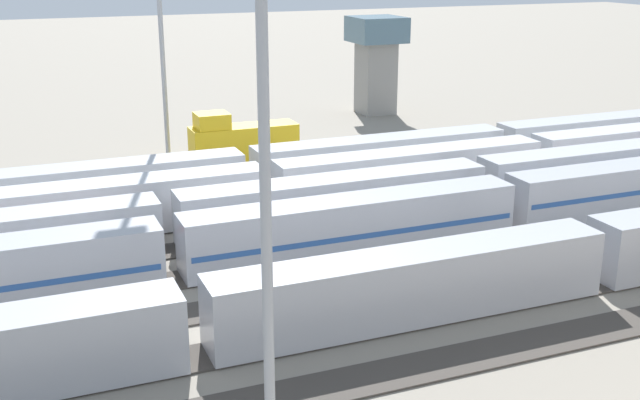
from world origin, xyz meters
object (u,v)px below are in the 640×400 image
train_on_track_0 (241,142)px  train_on_track_5 (353,226)px  train_on_track_2 (232,174)px  train_on_track_3 (253,190)px  train_on_track_7 (413,285)px  train_on_track_4 (308,206)px  control_tower (376,57)px

train_on_track_0 → train_on_track_5: bearing=90.4°
train_on_track_2 → train_on_track_0: size_ratio=13.90×
train_on_track_3 → train_on_track_7: 20.20m
train_on_track_2 → train_on_track_4: 10.36m
train_on_track_2 → control_tower: size_ratio=11.89×
control_tower → train_on_track_5: bearing=62.4°
train_on_track_2 → train_on_track_3: same height
train_on_track_3 → control_tower: control_tower is taller
train_on_track_7 → train_on_track_5: bearing=-95.5°
train_on_track_3 → train_on_track_5: bearing=110.7°
train_on_track_2 → control_tower: bearing=-133.6°
train_on_track_2 → train_on_track_4: size_ratio=1.21×
train_on_track_3 → train_on_track_4: (-2.49, 5.00, -0.01)m
train_on_track_5 → train_on_track_4: bearing=-75.6°
train_on_track_3 → control_tower: 41.95m
train_on_track_5 → control_tower: size_ratio=10.25×
train_on_track_4 → train_on_track_2: bearing=-74.9°
train_on_track_7 → train_on_track_0: 35.01m
train_on_track_4 → control_tower: (-23.55, -37.53, 4.84)m
train_on_track_4 → train_on_track_0: (-1.10, -20.00, 0.10)m
train_on_track_4 → train_on_track_0: size_ratio=11.48×
train_on_track_7 → control_tower: size_ratio=10.25×
train_on_track_7 → train_on_track_4: bearing=-88.8°
train_on_track_5 → train_on_track_0: size_ratio=11.98×
train_on_track_4 → train_on_track_5: size_ratio=0.96×
train_on_track_0 → train_on_track_7: bearing=88.7°
control_tower → train_on_track_3: bearing=51.3°
train_on_track_0 → control_tower: control_tower is taller
train_on_track_3 → train_on_track_7: (-2.82, 20.00, -0.05)m
train_on_track_2 → train_on_track_0: bearing=-110.8°
train_on_track_5 → control_tower: bearing=-117.6°
train_on_track_3 → control_tower: bearing=-128.7°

